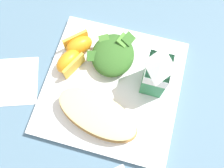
# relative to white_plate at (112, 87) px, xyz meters

# --- Properties ---
(ground) EXTENTS (3.00, 3.00, 0.00)m
(ground) POSITION_rel_white_plate_xyz_m (0.00, 0.00, -0.01)
(ground) COLOR slate
(white_plate) EXTENTS (0.28, 0.28, 0.02)m
(white_plate) POSITION_rel_white_plate_xyz_m (0.00, 0.00, 0.00)
(white_plate) COLOR white
(white_plate) RESTS_ON ground
(cheesy_pizza_bread) EXTENTS (0.12, 0.18, 0.04)m
(cheesy_pizza_bread) POSITION_rel_white_plate_xyz_m (0.07, -0.01, 0.03)
(cheesy_pizza_bread) COLOR #B77F42
(cheesy_pizza_bread) RESTS_ON white_plate
(green_salad_pile) EXTENTS (0.11, 0.10, 0.05)m
(green_salad_pile) POSITION_rel_white_plate_xyz_m (-0.06, -0.01, 0.03)
(green_salad_pile) COLOR #336023
(green_salad_pile) RESTS_ON white_plate
(milk_carton) EXTENTS (0.06, 0.05, 0.11)m
(milk_carton) POSITION_rel_white_plate_xyz_m (-0.03, 0.08, 0.07)
(milk_carton) COLOR #2D8451
(milk_carton) RESTS_ON white_plate
(orange_wedge_front) EXTENTS (0.07, 0.07, 0.04)m
(orange_wedge_front) POSITION_rel_white_plate_xyz_m (-0.06, -0.09, 0.03)
(orange_wedge_front) COLOR orange
(orange_wedge_front) RESTS_ON white_plate
(orange_wedge_middle) EXTENTS (0.07, 0.06, 0.04)m
(orange_wedge_middle) POSITION_rel_white_plate_xyz_m (-0.02, -0.10, 0.03)
(orange_wedge_middle) COLOR orange
(orange_wedge_middle) RESTS_ON white_plate
(paper_napkin) EXTENTS (0.14, 0.14, 0.00)m
(paper_napkin) POSITION_rel_white_plate_xyz_m (0.04, -0.21, -0.01)
(paper_napkin) COLOR white
(paper_napkin) RESTS_ON ground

